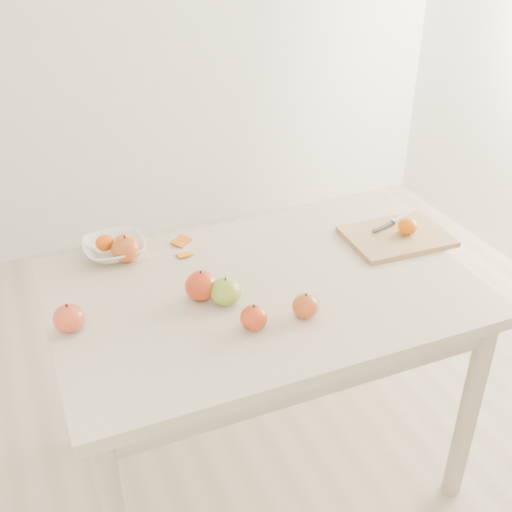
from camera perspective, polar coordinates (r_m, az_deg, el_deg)
name	(u,v)px	position (r m, az deg, el deg)	size (l,w,h in m)	color
ground	(262,464)	(2.34, 0.50, -18.02)	(3.50, 3.50, 0.00)	#C6B293
table	(263,313)	(1.90, 0.59, -5.09)	(1.20, 0.80, 0.75)	beige
cutting_board	(397,236)	(2.11, 12.40, 1.71)	(0.32, 0.23, 0.02)	tan
board_tangerine	(408,226)	(2.10, 13.34, 2.60)	(0.06, 0.06, 0.05)	#D66207
fruit_bowl	(114,248)	(2.02, -12.48, 0.67)	(0.19, 0.19, 0.05)	white
bowl_tangerine_near	(105,243)	(2.01, -13.30, 1.15)	(0.06, 0.06, 0.05)	#E34D08
bowl_tangerine_far	(124,243)	(2.00, -11.63, 1.16)	(0.06, 0.06, 0.05)	#E25F07
orange_peel_a	(182,242)	(2.06, -6.63, 1.21)	(0.06, 0.04, 0.00)	#CC500E
orange_peel_b	(185,255)	(1.99, -6.34, 0.07)	(0.04, 0.04, 0.00)	orange
paring_knife	(397,220)	(2.18, 12.45, 3.16)	(0.17, 0.07, 0.01)	silver
apple_green	(226,292)	(1.75, -2.70, -3.19)	(0.08, 0.08, 0.08)	#5E931F
apple_red_d	(69,318)	(1.72, -16.30, -5.32)	(0.08, 0.08, 0.07)	#A71927
apple_red_b	(201,286)	(1.77, -4.87, -2.65)	(0.09, 0.09, 0.08)	maroon
apple_red_e	(254,318)	(1.66, -0.19, -5.49)	(0.07, 0.07, 0.07)	maroon
apple_red_a	(126,250)	(1.97, -11.48, 0.57)	(0.09, 0.09, 0.08)	maroon
apple_red_c	(305,306)	(1.70, 4.42, -4.45)	(0.07, 0.07, 0.06)	maroon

